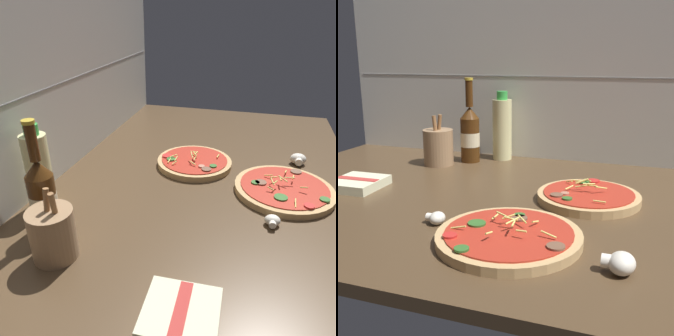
% 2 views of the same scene
% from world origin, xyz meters
% --- Properties ---
extents(counter_slab, '(1.60, 0.90, 0.03)m').
position_xyz_m(counter_slab, '(0.00, 0.00, 0.01)').
color(counter_slab, '#4C3823').
rests_on(counter_slab, ground).
extents(tile_backsplash, '(1.60, 0.01, 0.60)m').
position_xyz_m(tile_backsplash, '(0.00, 0.45, 0.30)').
color(tile_backsplash, silver).
rests_on(tile_backsplash, ground).
extents(pizza_near, '(0.28, 0.28, 0.05)m').
position_xyz_m(pizza_near, '(0.04, -0.22, 0.04)').
color(pizza_near, tan).
rests_on(pizza_near, counter_slab).
extents(pizza_far, '(0.25, 0.25, 0.05)m').
position_xyz_m(pizza_far, '(0.14, 0.06, 0.04)').
color(pizza_far, tan).
rests_on(pizza_far, counter_slab).
extents(beer_bottle, '(0.06, 0.06, 0.27)m').
position_xyz_m(beer_bottle, '(-0.29, 0.33, 0.12)').
color(beer_bottle, '#47280F').
rests_on(beer_bottle, counter_slab).
extents(oil_bottle, '(0.06, 0.06, 0.23)m').
position_xyz_m(oil_bottle, '(-0.20, 0.40, 0.13)').
color(oil_bottle, beige).
rests_on(oil_bottle, counter_slab).
extents(mushroom_left, '(0.04, 0.04, 0.03)m').
position_xyz_m(mushroom_left, '(-0.14, -0.19, 0.04)').
color(mushroom_left, white).
rests_on(mushroom_left, counter_slab).
extents(mushroom_right, '(0.05, 0.05, 0.04)m').
position_xyz_m(mushroom_right, '(0.24, -0.28, 0.04)').
color(mushroom_right, white).
rests_on(mushroom_right, counter_slab).
extents(utensil_crock, '(0.10, 0.10, 0.16)m').
position_xyz_m(utensil_crock, '(-0.37, 0.26, 0.08)').
color(utensil_crock, '#9E7A56').
rests_on(utensil_crock, counter_slab).
extents(dish_towel, '(0.13, 0.13, 0.03)m').
position_xyz_m(dish_towel, '(-0.45, -0.04, 0.04)').
color(dish_towel, beige).
rests_on(dish_towel, counter_slab).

